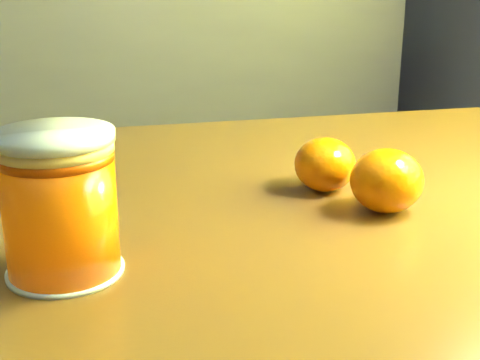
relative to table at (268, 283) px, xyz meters
name	(u,v)px	position (x,y,z in m)	size (l,w,h in m)	color
table	(268,283)	(0.00, 0.00, 0.00)	(1.06, 0.80, 0.74)	brown
juice_glass	(60,205)	(-0.21, -0.10, 0.15)	(0.09, 0.09, 0.11)	#DB5504
orange_front	(325,164)	(0.07, 0.01, 0.12)	(0.06, 0.06, 0.06)	orange
orange_back	(387,181)	(0.10, -0.07, 0.13)	(0.07, 0.07, 0.06)	orange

